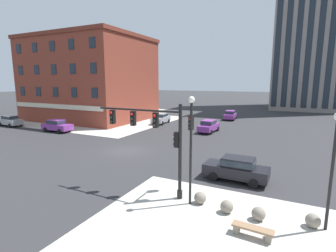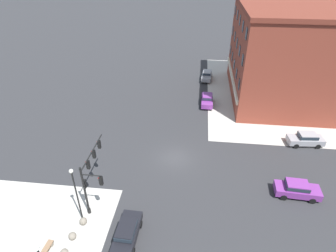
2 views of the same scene
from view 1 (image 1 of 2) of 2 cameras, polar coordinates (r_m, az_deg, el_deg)
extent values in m
plane|color=#2D2D30|center=(26.28, -9.36, -5.39)|extent=(320.00, 320.00, 0.00)
cube|color=#B7B2A8|center=(53.92, -14.30, 2.29)|extent=(32.00, 32.00, 0.02)
cylinder|color=black|center=(15.76, 2.62, -14.98)|extent=(0.32, 0.32, 0.50)
cylinder|color=black|center=(14.86, 2.70, -5.96)|extent=(0.20, 0.20, 5.64)
cylinder|color=black|center=(15.75, -6.85, 3.60)|extent=(5.74, 0.12, 0.12)
cylinder|color=black|center=(15.26, 4.12, 2.31)|extent=(0.11, 1.80, 0.11)
cube|color=black|center=(15.17, -2.77, 1.33)|extent=(0.28, 0.28, 0.90)
sphere|color=red|center=(14.99, -3.07, 2.30)|extent=(0.18, 0.18, 0.18)
sphere|color=#282828|center=(15.03, -3.06, 1.24)|extent=(0.18, 0.18, 0.18)
sphere|color=#282828|center=(15.08, -3.05, 0.19)|extent=(0.18, 0.18, 0.18)
cube|color=black|center=(16.00, -7.76, 1.69)|extent=(0.28, 0.28, 0.90)
sphere|color=red|center=(15.83, -8.11, 2.62)|extent=(0.18, 0.18, 0.18)
sphere|color=#282828|center=(15.87, -8.09, 1.62)|extent=(0.18, 0.18, 0.18)
sphere|color=#282828|center=(15.91, -8.06, 0.62)|extent=(0.18, 0.18, 0.18)
cube|color=black|center=(16.94, -12.24, 2.01)|extent=(0.28, 0.28, 0.90)
sphere|color=red|center=(16.78, -12.62, 2.89)|extent=(0.18, 0.18, 0.18)
sphere|color=#282828|center=(16.81, -12.58, 1.94)|extent=(0.18, 0.18, 0.18)
sphere|color=#282828|center=(16.85, -12.54, 1.00)|extent=(0.18, 0.18, 0.18)
cube|color=black|center=(14.75, 2.01, -3.07)|extent=(0.28, 0.28, 0.90)
sphere|color=red|center=(14.76, 1.45, -1.95)|extent=(0.18, 0.18, 0.18)
sphere|color=#282828|center=(14.82, 1.45, -3.01)|extent=(0.18, 0.18, 0.18)
sphere|color=#282828|center=(14.88, 1.44, -4.06)|extent=(0.18, 0.18, 0.18)
cube|color=black|center=(16.07, 5.18, 0.70)|extent=(0.28, 0.28, 0.90)
sphere|color=red|center=(15.88, 4.99, 1.61)|extent=(0.18, 0.18, 0.18)
sphere|color=#282828|center=(15.92, 4.97, 0.62)|extent=(0.18, 0.18, 0.18)
sphere|color=#282828|center=(15.97, 4.96, -0.37)|extent=(0.18, 0.18, 0.18)
sphere|color=gray|center=(15.22, 7.17, -15.61)|extent=(0.68, 0.68, 0.68)
sphere|color=gray|center=(14.52, 12.98, -17.12)|extent=(0.68, 0.68, 0.68)
sphere|color=gray|center=(14.28, 19.55, -17.96)|extent=(0.68, 0.68, 0.68)
sphere|color=gray|center=(14.69, 29.61, -17.89)|extent=(0.68, 0.68, 0.68)
cube|color=#8E6B4C|center=(12.81, 18.37, -20.81)|extent=(1.83, 0.59, 0.10)
cube|color=gray|center=(13.06, 15.08, -21.25)|extent=(0.27, 0.42, 0.39)
cube|color=gray|center=(12.85, 21.60, -22.19)|extent=(0.27, 0.42, 0.39)
cylinder|color=black|center=(14.21, 5.08, -6.50)|extent=(0.14, 0.14, 5.75)
sphere|color=white|center=(13.67, 5.28, 5.87)|extent=(0.36, 0.36, 0.36)
cylinder|color=black|center=(13.95, 32.64, -9.59)|extent=(0.14, 0.14, 5.20)
cube|color=#99999E|center=(46.73, -31.71, 0.84)|extent=(4.53, 2.11, 0.76)
cube|color=#99999E|center=(46.78, -31.87, 1.67)|extent=(2.23, 1.66, 0.60)
cube|color=#232D38|center=(46.78, -31.87, 1.67)|extent=(2.32, 1.70, 0.40)
cylinder|color=black|center=(45.98, -29.96, 0.39)|extent=(0.66, 0.27, 0.64)
cylinder|color=black|center=(45.20, -31.80, 0.08)|extent=(0.66, 0.27, 0.64)
cylinder|color=black|center=(48.36, -31.54, 0.66)|extent=(0.66, 0.27, 0.64)
cylinder|color=black|center=(47.63, -33.31, 0.37)|extent=(0.66, 0.27, 0.64)
cube|color=#7A3389|center=(38.46, -23.47, -0.15)|extent=(4.41, 1.78, 0.76)
cube|color=#7A3389|center=(38.47, -23.68, 0.87)|extent=(2.12, 1.51, 0.60)
cube|color=#232D38|center=(38.47, -23.68, 0.87)|extent=(2.21, 1.54, 0.40)
cylinder|color=black|center=(38.04, -21.15, -0.68)|extent=(0.64, 0.22, 0.64)
cylinder|color=black|center=(36.97, -23.05, -1.10)|extent=(0.64, 0.22, 0.64)
cylinder|color=black|center=(40.09, -23.78, -0.34)|extent=(0.64, 0.22, 0.64)
cylinder|color=black|center=(39.07, -25.65, -0.73)|extent=(0.64, 0.22, 0.64)
cube|color=#99999E|center=(42.13, -1.60, 1.49)|extent=(2.13, 4.54, 0.76)
cube|color=#99999E|center=(42.17, -1.53, 2.43)|extent=(1.67, 2.23, 0.60)
cube|color=#232D38|center=(42.17, -1.53, 2.43)|extent=(1.72, 2.32, 0.40)
cylinder|color=black|center=(40.63, -1.26, 0.63)|extent=(0.27, 0.66, 0.64)
cylinder|color=black|center=(41.29, -3.41, 0.77)|extent=(0.27, 0.66, 0.64)
cylinder|color=black|center=(43.13, 0.13, 1.18)|extent=(0.27, 0.66, 0.64)
cylinder|color=black|center=(43.75, -1.91, 1.30)|extent=(0.27, 0.66, 0.64)
cube|color=#7A3389|center=(47.87, 13.72, 2.23)|extent=(2.03, 4.50, 0.76)
cube|color=#7A3389|center=(47.64, 13.72, 3.01)|extent=(1.63, 2.20, 0.60)
cube|color=#232D38|center=(47.64, 13.72, 3.01)|extent=(1.67, 2.29, 0.40)
cylinder|color=black|center=(49.38, 13.00, 2.04)|extent=(0.26, 0.65, 0.64)
cylinder|color=black|center=(49.14, 14.92, 1.92)|extent=(0.26, 0.65, 0.64)
cylinder|color=black|center=(46.72, 12.42, 1.62)|extent=(0.26, 0.65, 0.64)
cylinder|color=black|center=(46.46, 14.45, 1.49)|extent=(0.26, 0.65, 0.64)
cube|color=black|center=(18.78, 14.85, -9.64)|extent=(4.45, 1.89, 0.76)
cube|color=black|center=(18.54, 15.40, -7.71)|extent=(2.15, 1.56, 0.60)
cube|color=#232D38|center=(18.54, 15.40, -7.71)|extent=(2.24, 1.59, 0.40)
cylinder|color=black|center=(18.48, 10.00, -11.03)|extent=(0.65, 0.24, 0.64)
cylinder|color=black|center=(19.99, 11.51, -9.45)|extent=(0.65, 0.24, 0.64)
cylinder|color=black|center=(17.91, 18.51, -12.11)|extent=(0.65, 0.24, 0.64)
cylinder|color=black|center=(19.46, 19.35, -10.37)|extent=(0.65, 0.24, 0.64)
cube|color=#7A3389|center=(35.44, 9.10, -0.24)|extent=(1.99, 4.49, 0.76)
cube|color=#7A3389|center=(35.19, 9.04, 0.81)|extent=(1.61, 2.19, 0.60)
cube|color=#232D38|center=(35.19, 9.04, 0.81)|extent=(1.65, 2.28, 0.40)
cylinder|color=black|center=(37.05, 8.61, -0.38)|extent=(0.25, 0.65, 0.64)
cylinder|color=black|center=(36.51, 11.06, -0.61)|extent=(0.25, 0.65, 0.64)
cylinder|color=black|center=(34.56, 6.99, -1.09)|extent=(0.25, 0.65, 0.64)
cylinder|color=black|center=(33.97, 9.60, -1.35)|extent=(0.25, 0.65, 0.64)
cube|color=brown|center=(49.71, -16.95, 9.63)|extent=(20.06, 15.63, 13.98)
cube|color=brown|center=(50.26, -17.39, 17.96)|extent=(20.46, 15.94, 0.60)
cube|color=beige|center=(44.42, -23.70, 4.04)|extent=(19.05, 0.24, 0.70)
cube|color=#1E2833|center=(50.73, -29.71, 6.79)|extent=(1.10, 0.08, 1.50)
cube|color=#1E2833|center=(47.47, -26.97, 6.88)|extent=(1.10, 0.08, 1.50)
cube|color=#1E2833|center=(44.33, -23.83, 6.97)|extent=(1.10, 0.08, 1.50)
cube|color=#1E2833|center=(41.34, -20.22, 7.05)|extent=(1.10, 0.08, 1.50)
cube|color=#1E2833|center=(38.54, -16.07, 7.11)|extent=(1.10, 0.08, 1.50)
cube|color=#1E2833|center=(50.74, -30.05, 10.72)|extent=(1.10, 0.08, 1.50)
cube|color=#1E2833|center=(47.48, -27.30, 11.09)|extent=(1.10, 0.08, 1.50)
cube|color=#1E2833|center=(44.34, -24.15, 11.48)|extent=(1.10, 0.08, 1.50)
cube|color=#1E2833|center=(41.35, -20.52, 11.89)|extent=(1.10, 0.08, 1.50)
cube|color=#1E2833|center=(38.55, -16.32, 12.30)|extent=(1.10, 0.08, 1.50)
cube|color=#1E2833|center=(50.99, -30.40, 14.63)|extent=(1.10, 0.08, 1.50)
cube|color=#1E2833|center=(47.74, -27.65, 15.27)|extent=(1.10, 0.08, 1.50)
cube|color=#1E2833|center=(44.62, -24.48, 15.96)|extent=(1.10, 0.08, 1.50)
cube|color=#1E2833|center=(41.65, -20.82, 16.69)|extent=(1.10, 0.08, 1.50)
cube|color=#1E2833|center=(38.87, -16.59, 17.44)|extent=(1.10, 0.08, 1.50)
cube|color=gray|center=(76.92, 30.16, 22.26)|extent=(16.71, 19.24, 49.94)
camera|label=2|loc=(29.31, 58.64, 35.36)|focal=29.98mm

